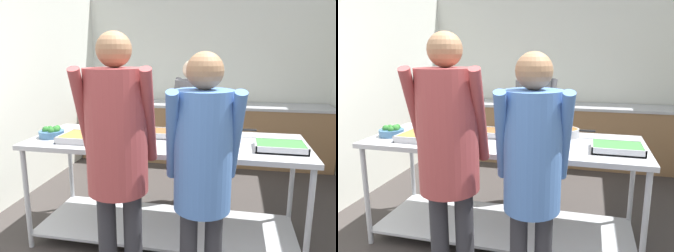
% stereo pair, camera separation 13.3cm
% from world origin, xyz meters
% --- Properties ---
extents(wall_rear, '(3.97, 0.06, 2.65)m').
position_xyz_m(wall_rear, '(0.00, 4.30, 1.32)').
color(wall_rear, silver).
rests_on(wall_rear, ground_plane).
extents(wall_left, '(0.06, 4.42, 2.65)m').
position_xyz_m(wall_left, '(-1.96, 2.15, 1.32)').
color(wall_left, silver).
rests_on(wall_left, ground_plane).
extents(back_counter, '(3.81, 0.65, 0.92)m').
position_xyz_m(back_counter, '(0.00, 3.93, 0.46)').
color(back_counter, olive).
rests_on(back_counter, ground_plane).
extents(serving_counter, '(2.37, 0.87, 0.94)m').
position_xyz_m(serving_counter, '(-0.08, 1.59, 0.63)').
color(serving_counter, '#ADAFB5').
rests_on(serving_counter, ground_plane).
extents(broccoli_bowl, '(0.22, 0.22, 0.11)m').
position_xyz_m(broccoli_bowl, '(-1.10, 1.47, 0.98)').
color(broccoli_bowl, '#3D668C').
rests_on(broccoli_bowl, serving_counter).
extents(serving_tray_greens, '(0.48, 0.34, 0.05)m').
position_xyz_m(serving_tray_greens, '(-0.72, 1.43, 0.96)').
color(serving_tray_greens, '#ADAFB5').
rests_on(serving_tray_greens, serving_counter).
extents(serving_tray_roast, '(0.38, 0.26, 0.05)m').
position_xyz_m(serving_tray_roast, '(-0.25, 1.70, 0.96)').
color(serving_tray_roast, '#ADAFB5').
rests_on(serving_tray_roast, serving_counter).
extents(plate_stack, '(0.25, 0.25, 0.05)m').
position_xyz_m(plate_stack, '(0.10, 1.76, 0.96)').
color(plate_stack, white).
rests_on(plate_stack, serving_counter).
extents(sauce_pan, '(0.37, 0.23, 0.08)m').
position_xyz_m(sauce_pan, '(0.44, 1.83, 0.98)').
color(sauce_pan, '#ADAFB5').
rests_on(sauce_pan, serving_counter).
extents(serving_tray_vegetables, '(0.39, 0.29, 0.05)m').
position_xyz_m(serving_tray_vegetables, '(0.85, 1.47, 0.96)').
color(serving_tray_vegetables, '#ADAFB5').
rests_on(serving_tray_vegetables, serving_counter).
extents(guest_serving_left, '(0.48, 0.39, 1.68)m').
position_xyz_m(guest_serving_left, '(0.32, 0.71, 1.05)').
color(guest_serving_left, '#2D2D33').
rests_on(guest_serving_left, ground_plane).
extents(guest_serving_right, '(0.51, 0.40, 1.80)m').
position_xyz_m(guest_serving_right, '(-0.20, 0.72, 1.11)').
color(guest_serving_right, '#2D2D33').
rests_on(guest_serving_right, ground_plane).
extents(cook_behind_counter, '(0.51, 0.39, 1.61)m').
position_xyz_m(cook_behind_counter, '(0.04, 2.36, 0.99)').
color(cook_behind_counter, '#2D2D33').
rests_on(cook_behind_counter, ground_plane).
extents(water_bottle, '(0.07, 0.07, 0.24)m').
position_xyz_m(water_bottle, '(-0.14, 3.83, 1.03)').
color(water_bottle, '#23602D').
rests_on(water_bottle, back_counter).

